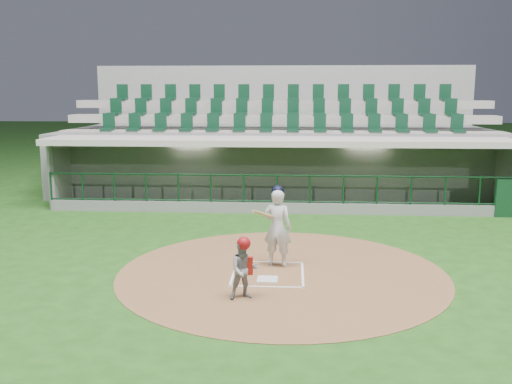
# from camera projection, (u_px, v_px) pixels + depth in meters

# --- Properties ---
(ground) EXTENTS (120.00, 120.00, 0.00)m
(ground) POSITION_uv_depth(u_px,v_px,m) (269.00, 270.00, 12.72)
(ground) COLOR #1B4714
(ground) RESTS_ON ground
(dirt_circle) EXTENTS (7.20, 7.20, 0.01)m
(dirt_circle) POSITION_uv_depth(u_px,v_px,m) (282.00, 273.00, 12.50)
(dirt_circle) COLOR brown
(dirt_circle) RESTS_ON ground
(home_plate) EXTENTS (0.43, 0.43, 0.02)m
(home_plate) POSITION_uv_depth(u_px,v_px,m) (267.00, 279.00, 12.03)
(home_plate) COLOR silver
(home_plate) RESTS_ON dirt_circle
(batter_box_chalk) EXTENTS (1.55, 1.80, 0.01)m
(batter_box_chalk) POSITION_uv_depth(u_px,v_px,m) (268.00, 273.00, 12.42)
(batter_box_chalk) COLOR white
(batter_box_chalk) RESTS_ON ground
(dugout_structure) EXTENTS (16.40, 3.70, 3.00)m
(dugout_structure) POSITION_uv_depth(u_px,v_px,m) (279.00, 176.00, 20.23)
(dugout_structure) COLOR slate
(dugout_structure) RESTS_ON ground
(seating_deck) EXTENTS (17.00, 6.72, 5.15)m
(seating_deck) POSITION_uv_depth(u_px,v_px,m) (280.00, 153.00, 23.18)
(seating_deck) COLOR slate
(seating_deck) RESTS_ON ground
(batter) EXTENTS (0.91, 0.93, 1.86)m
(batter) POSITION_uv_depth(u_px,v_px,m) (277.00, 226.00, 12.83)
(batter) COLOR silver
(batter) RESTS_ON dirt_circle
(catcher) EXTENTS (0.66, 0.58, 1.22)m
(catcher) POSITION_uv_depth(u_px,v_px,m) (244.00, 268.00, 10.85)
(catcher) COLOR gray
(catcher) RESTS_ON dirt_circle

